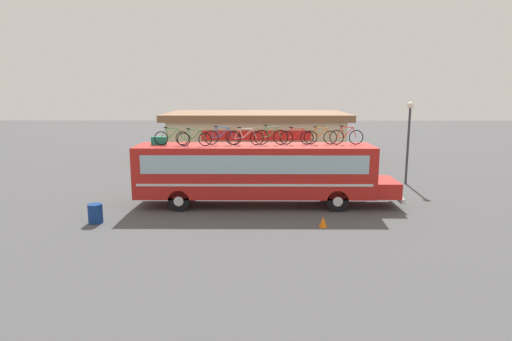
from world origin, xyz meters
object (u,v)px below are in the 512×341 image
at_px(rooftop_bicycle_3, 222,137).
at_px(trash_bin, 95,214).
at_px(street_lamp, 409,130).
at_px(traffic_cone, 323,222).
at_px(rooftop_bicycle_6, 297,137).
at_px(rooftop_bicycle_8, 346,137).
at_px(rooftop_bicycle_2, 194,139).
at_px(rooftop_bicycle_5, 271,137).
at_px(rooftop_bicycle_4, 245,138).
at_px(rooftop_bicycle_1, 172,137).
at_px(rooftop_bicycle_7, 320,137).
at_px(luggage_bag_1, 159,141).
at_px(bus, 258,171).

distance_m(rooftop_bicycle_3, trash_bin, 6.84).
relative_size(rooftop_bicycle_3, trash_bin, 2.09).
bearing_deg(street_lamp, traffic_cone, -126.02).
height_order(rooftop_bicycle_6, rooftop_bicycle_8, rooftop_bicycle_8).
relative_size(rooftop_bicycle_2, rooftop_bicycle_8, 1.00).
bearing_deg(rooftop_bicycle_5, rooftop_bicycle_4, -171.66).
relative_size(rooftop_bicycle_3, rooftop_bicycle_4, 1.00).
distance_m(rooftop_bicycle_1, rooftop_bicycle_2, 1.23).
relative_size(rooftop_bicycle_1, rooftop_bicycle_7, 1.04).
distance_m(rooftop_bicycle_2, rooftop_bicycle_5, 3.73).
bearing_deg(rooftop_bicycle_6, rooftop_bicycle_7, 4.53).
height_order(rooftop_bicycle_2, rooftop_bicycle_3, rooftop_bicycle_3).
height_order(luggage_bag_1, rooftop_bicycle_4, rooftop_bicycle_4).
bearing_deg(rooftop_bicycle_1, bus, -0.10).
distance_m(rooftop_bicycle_3, rooftop_bicycle_8, 6.13).
bearing_deg(rooftop_bicycle_5, street_lamp, 30.41).
relative_size(luggage_bag_1, traffic_cone, 1.56).
distance_m(rooftop_bicycle_2, rooftop_bicycle_3, 1.39).
height_order(bus, rooftop_bicycle_6, rooftop_bicycle_6).
bearing_deg(rooftop_bicycle_2, trash_bin, -146.58).
bearing_deg(rooftop_bicycle_2, rooftop_bicycle_6, 7.51).
bearing_deg(rooftop_bicycle_4, rooftop_bicycle_6, 6.05).
xyz_separation_m(rooftop_bicycle_7, street_lamp, (5.98, 4.77, -0.10)).
distance_m(rooftop_bicycle_5, rooftop_bicycle_7, 2.45).
height_order(rooftop_bicycle_4, traffic_cone, rooftop_bicycle_4).
distance_m(rooftop_bicycle_6, rooftop_bicycle_7, 1.18).
relative_size(rooftop_bicycle_1, traffic_cone, 3.76).
height_order(rooftop_bicycle_5, trash_bin, rooftop_bicycle_5).
distance_m(rooftop_bicycle_3, rooftop_bicycle_6, 3.68).
relative_size(rooftop_bicycle_3, rooftop_bicycle_5, 1.04).
xyz_separation_m(rooftop_bicycle_3, rooftop_bicycle_4, (1.16, -0.16, -0.02)).
bearing_deg(bus, rooftop_bicycle_6, 8.19).
distance_m(luggage_bag_1, rooftop_bicycle_4, 4.28).
bearing_deg(bus, rooftop_bicycle_8, 3.82).
xyz_separation_m(rooftop_bicycle_6, traffic_cone, (0.85, -3.81, -3.17)).
height_order(rooftop_bicycle_2, rooftop_bicycle_6, rooftop_bicycle_6).
relative_size(rooftop_bicycle_5, rooftop_bicycle_6, 1.01).
xyz_separation_m(bus, rooftop_bicycle_7, (3.06, 0.36, 1.65)).
xyz_separation_m(trash_bin, traffic_cone, (9.80, -0.52, -0.19)).
height_order(rooftop_bicycle_5, traffic_cone, rooftop_bicycle_5).
distance_m(rooftop_bicycle_6, street_lamp, 8.65).
bearing_deg(rooftop_bicycle_5, rooftop_bicycle_6, 3.79).
bearing_deg(rooftop_bicycle_8, rooftop_bicycle_7, 176.64).
height_order(traffic_cone, street_lamp, street_lamp).
bearing_deg(bus, traffic_cone, -52.31).
xyz_separation_m(rooftop_bicycle_8, trash_bin, (-11.40, -3.30, -3.00)).
bearing_deg(street_lamp, rooftop_bicycle_8, -134.18).
xyz_separation_m(luggage_bag_1, traffic_cone, (7.64, -3.73, -2.99)).
bearing_deg(rooftop_bicycle_3, trash_bin, -148.91).
xyz_separation_m(rooftop_bicycle_3, rooftop_bicycle_5, (2.41, 0.02, 0.01)).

